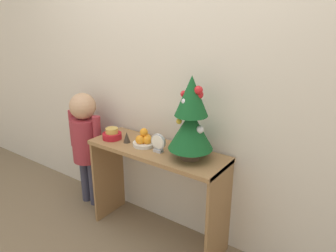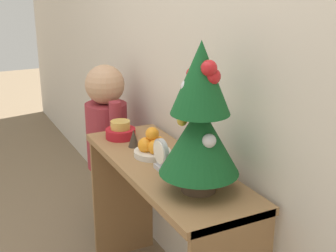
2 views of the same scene
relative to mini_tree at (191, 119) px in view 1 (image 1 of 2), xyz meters
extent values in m
plane|color=#7A664C|center=(-0.28, -0.18, -1.00)|extent=(12.00, 12.00, 0.00)
cube|color=beige|center=(-0.28, 0.23, 0.25)|extent=(7.00, 0.05, 2.50)
cube|color=olive|center=(-0.28, 0.00, -0.29)|extent=(1.04, 0.36, 0.03)
cube|color=olive|center=(-0.78, 0.00, -0.64)|extent=(0.02, 0.34, 0.73)
cube|color=olive|center=(0.23, 0.00, -0.64)|extent=(0.02, 0.34, 0.73)
cylinder|color=#4C3828|center=(0.00, 0.00, -0.25)|extent=(0.13, 0.13, 0.05)
cylinder|color=brown|center=(0.00, 0.00, -0.21)|extent=(0.02, 0.02, 0.04)
cone|color=#145123|center=(0.00, 0.00, -0.07)|extent=(0.29, 0.29, 0.26)
cone|color=#145123|center=(0.00, 0.00, 0.15)|extent=(0.21, 0.21, 0.26)
sphere|color=silver|center=(0.07, 0.00, -0.06)|extent=(0.05, 0.05, 0.05)
sphere|color=silver|center=(-0.02, -0.04, 0.12)|extent=(0.05, 0.05, 0.05)
sphere|color=gold|center=(-0.07, -0.03, -0.02)|extent=(0.04, 0.04, 0.04)
sphere|color=red|center=(0.04, 0.02, 0.16)|extent=(0.06, 0.06, 0.06)
sphere|color=red|center=(-0.06, 0.00, 0.15)|extent=(0.04, 0.04, 0.04)
sphere|color=red|center=(0.04, 0.00, 0.19)|extent=(0.06, 0.06, 0.06)
cylinder|color=silver|center=(-0.39, -0.01, -0.26)|extent=(0.16, 0.16, 0.03)
sphere|color=orange|center=(-0.36, -0.01, -0.23)|extent=(0.07, 0.07, 0.07)
sphere|color=orange|center=(-0.39, 0.02, -0.23)|extent=(0.07, 0.07, 0.07)
sphere|color=orange|center=(-0.40, -0.03, -0.23)|extent=(0.07, 0.07, 0.07)
sphere|color=orange|center=(-0.39, -0.01, -0.17)|extent=(0.06, 0.06, 0.06)
cylinder|color=#AD1923|center=(-0.67, -0.05, -0.25)|extent=(0.15, 0.15, 0.05)
cylinder|color=gold|center=(-0.67, -0.05, -0.21)|extent=(0.10, 0.10, 0.04)
cube|color=#B2B2B7|center=(-0.23, -0.04, -0.27)|extent=(0.06, 0.04, 0.02)
cylinder|color=#B2B2B7|center=(-0.23, -0.04, -0.20)|extent=(0.11, 0.02, 0.11)
cylinder|color=white|center=(-0.23, -0.05, -0.20)|extent=(0.10, 0.00, 0.10)
cone|color=#382D23|center=(-0.53, -0.04, -0.23)|extent=(0.05, 0.05, 0.08)
cylinder|color=#38384C|center=(-1.10, 0.01, -0.79)|extent=(0.08, 0.08, 0.42)
cylinder|color=#38384C|center=(-1.00, 0.01, -0.79)|extent=(0.08, 0.08, 0.42)
cylinder|color=#992D38|center=(-1.05, 0.01, -0.40)|extent=(0.24, 0.24, 0.38)
sphere|color=tan|center=(-1.05, 0.01, -0.10)|extent=(0.22, 0.22, 0.22)
cylinder|color=#992D38|center=(-1.20, 0.01, -0.32)|extent=(0.07, 0.07, 0.32)
cylinder|color=#992D38|center=(-0.90, 0.01, -0.32)|extent=(0.07, 0.07, 0.32)
camera|label=1|loc=(1.02, -1.69, 0.66)|focal=35.00mm
camera|label=2|loc=(1.35, -0.81, 0.50)|focal=50.00mm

